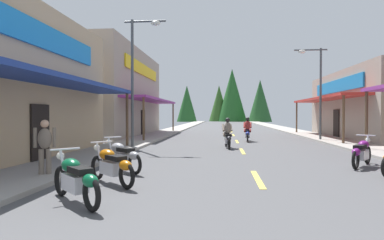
# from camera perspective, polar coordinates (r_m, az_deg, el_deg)

# --- Properties ---
(ground) EXTENTS (10.13, 94.33, 0.10)m
(ground) POSITION_cam_1_polar(r_m,az_deg,el_deg) (31.97, 7.10, -2.23)
(ground) COLOR #4C4C4F
(sidewalk_left) EXTENTS (2.39, 94.33, 0.12)m
(sidewalk_left) POSITION_cam_1_polar(r_m,az_deg,el_deg) (32.39, -4.05, -1.99)
(sidewalk_left) COLOR #9E9991
(sidewalk_left) RESTS_ON ground
(sidewalk_right) EXTENTS (2.39, 94.33, 0.12)m
(sidewalk_right) POSITION_cam_1_polar(r_m,az_deg,el_deg) (32.75, 18.12, -2.00)
(sidewalk_right) COLOR #9E9991
(sidewalk_right) RESTS_ON ground
(centerline_dashes) EXTENTS (0.16, 70.04, 0.01)m
(centerline_dashes) POSITION_cam_1_polar(r_m,az_deg,el_deg) (35.92, 6.91, -1.79)
(centerline_dashes) COLOR #E0C64C
(centerline_dashes) RESTS_ON ground
(storefront_left_far) EXTENTS (9.49, 13.88, 6.92)m
(storefront_left_far) POSITION_cam_1_polar(r_m,az_deg,el_deg) (27.72, -16.53, 4.51)
(storefront_left_far) COLOR gray
(storefront_left_far) RESTS_ON ground
(storefront_right_far) EXTENTS (7.87, 13.03, 4.90)m
(storefront_right_far) POSITION_cam_1_polar(r_m,az_deg,el_deg) (26.89, 30.51, 2.38)
(storefront_right_far) COLOR gray
(storefront_right_far) RESTS_ON ground
(streetlamp_left) EXTENTS (2.11, 0.30, 6.51)m
(streetlamp_left) POSITION_cam_1_polar(r_m,az_deg,el_deg) (16.50, -9.56, 9.59)
(streetlamp_left) COLOR #474C51
(streetlamp_left) RESTS_ON ground
(streetlamp_right) EXTENTS (2.11, 0.30, 6.07)m
(streetlamp_right) POSITION_cam_1_polar(r_m,az_deg,el_deg) (22.54, 21.20, 6.60)
(streetlamp_right) COLOR #474C51
(streetlamp_right) RESTS_ON ground
(motorcycle_parked_right_3) EXTENTS (1.34, 1.79, 1.04)m
(motorcycle_parked_right_3) POSITION_cam_1_polar(r_m,az_deg,el_deg) (12.03, 28.05, -5.07)
(motorcycle_parked_right_3) COLOR black
(motorcycle_parked_right_3) RESTS_ON ground
(motorcycle_parked_left_0) EXTENTS (1.64, 1.53, 1.04)m
(motorcycle_parked_left_0) POSITION_cam_1_polar(r_m,az_deg,el_deg) (6.70, -20.09, -9.78)
(motorcycle_parked_left_0) COLOR black
(motorcycle_parked_left_0) RESTS_ON ground
(motorcycle_parked_left_1) EXTENTS (1.65, 1.52, 1.04)m
(motorcycle_parked_left_1) POSITION_cam_1_polar(r_m,az_deg,el_deg) (8.24, -14.18, -7.74)
(motorcycle_parked_left_1) COLOR black
(motorcycle_parked_left_1) RESTS_ON ground
(motorcycle_parked_left_2) EXTENTS (1.68, 1.49, 1.04)m
(motorcycle_parked_left_2) POSITION_cam_1_polar(r_m,az_deg,el_deg) (9.97, -12.46, -6.21)
(motorcycle_parked_left_2) COLOR black
(motorcycle_parked_left_2) RESTS_ON ground
(rider_cruising_lead) EXTENTS (0.61, 2.14, 1.57)m
(rider_cruising_lead) POSITION_cam_1_polar(r_m,az_deg,el_deg) (16.60, 6.35, -2.76)
(rider_cruising_lead) COLOR black
(rider_cruising_lead) RESTS_ON ground
(rider_cruising_trailing) EXTENTS (0.60, 2.14, 1.57)m
(rider_cruising_trailing) POSITION_cam_1_polar(r_m,az_deg,el_deg) (20.88, 9.89, -2.00)
(rider_cruising_trailing) COLOR black
(rider_cruising_trailing) RESTS_ON ground
(pedestrian_browsing) EXTENTS (0.54, 0.37, 1.59)m
(pedestrian_browsing) POSITION_cam_1_polar(r_m,az_deg,el_deg) (9.55, -24.79, -4.02)
(pedestrian_browsing) COLOR #726659
(pedestrian_browsing) RESTS_ON ground
(treeline_backdrop) EXTENTS (23.29, 11.21, 13.37)m
(treeline_backdrop) POSITION_cam_1_polar(r_m,az_deg,el_deg) (81.13, 7.38, 3.66)
(treeline_backdrop) COLOR #204E23
(treeline_backdrop) RESTS_ON ground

